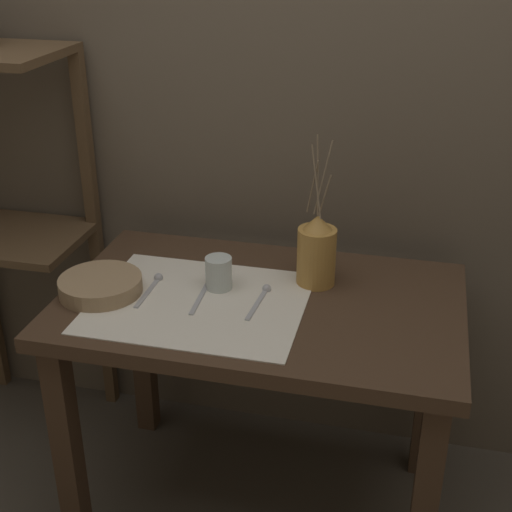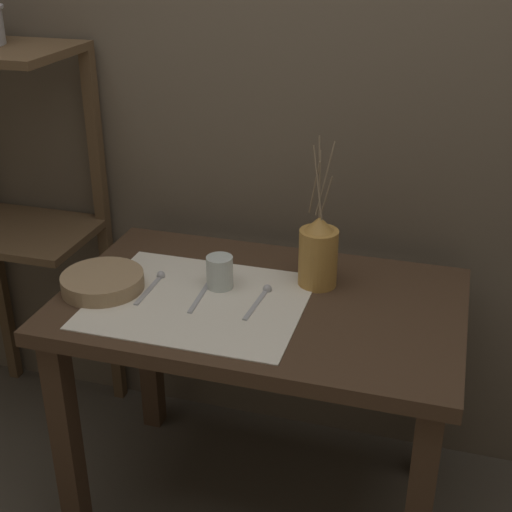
{
  "view_description": "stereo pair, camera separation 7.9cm",
  "coord_description": "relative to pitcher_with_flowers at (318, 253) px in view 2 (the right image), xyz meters",
  "views": [
    {
      "loc": [
        0.37,
        -1.57,
        1.61
      ],
      "look_at": [
        -0.01,
        0.0,
        0.83
      ],
      "focal_mm": 50.0,
      "sensor_mm": 36.0,
      "label": 1
    },
    {
      "loc": [
        0.44,
        -1.54,
        1.61
      ],
      "look_at": [
        -0.01,
        0.0,
        0.83
      ],
      "focal_mm": 50.0,
      "sensor_mm": 36.0,
      "label": 2
    }
  ],
  "objects": [
    {
      "name": "stone_wall_back",
      "position": [
        -0.12,
        0.32,
        0.4
      ],
      "size": [
        7.0,
        0.06,
        2.4
      ],
      "color": "brown",
      "rests_on": "ground_plane"
    },
    {
      "name": "wooden_bowl",
      "position": [
        -0.54,
        -0.19,
        -0.07
      ],
      "size": [
        0.22,
        0.22,
        0.04
      ],
      "color": "#9E7F5B",
      "rests_on": "wooden_table"
    },
    {
      "name": "linen_cloth",
      "position": [
        -0.27,
        -0.18,
        -0.09
      ],
      "size": [
        0.54,
        0.45,
        0.0
      ],
      "color": "silver",
      "rests_on": "wooden_table"
    },
    {
      "name": "spoon_outer",
      "position": [
        -0.12,
        -0.11,
        -0.09
      ],
      "size": [
        0.03,
        0.17,
        0.02
      ],
      "color": "#A8A8AD",
      "rests_on": "wooden_table"
    },
    {
      "name": "pitcher_with_flowers",
      "position": [
        0.0,
        0.0,
        0.0
      ],
      "size": [
        0.1,
        0.1,
        0.41
      ],
      "color": "#B7843D",
      "rests_on": "wooden_table"
    },
    {
      "name": "fork_outer",
      "position": [
        -0.27,
        -0.17,
        -0.09
      ],
      "size": [
        0.02,
        0.16,
        0.0
      ],
      "color": "#A8A8AD",
      "rests_on": "wooden_table"
    },
    {
      "name": "ground_plane",
      "position": [
        -0.12,
        -0.12,
        -0.8
      ],
      "size": [
        12.0,
        12.0,
        0.0
      ],
      "primitive_type": "plane",
      "color": "#473F35"
    },
    {
      "name": "spoon_inner",
      "position": [
        -0.42,
        -0.11,
        -0.09
      ],
      "size": [
        0.02,
        0.17,
        0.02
      ],
      "color": "#A8A8AD",
      "rests_on": "wooden_table"
    },
    {
      "name": "wooden_shelf_unit",
      "position": [
        -0.98,
        0.14,
        0.08
      ],
      "size": [
        0.48,
        0.35,
        1.27
      ],
      "color": "brown",
      "rests_on": "ground_plane"
    },
    {
      "name": "glass_tumbler_near",
      "position": [
        -0.24,
        -0.09,
        -0.05
      ],
      "size": [
        0.07,
        0.07,
        0.09
      ],
      "color": "silver",
      "rests_on": "wooden_table"
    },
    {
      "name": "wooden_table",
      "position": [
        -0.12,
        -0.12,
        -0.21
      ],
      "size": [
        1.04,
        0.65,
        0.71
      ],
      "color": "#422D1E",
      "rests_on": "ground_plane"
    }
  ]
}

